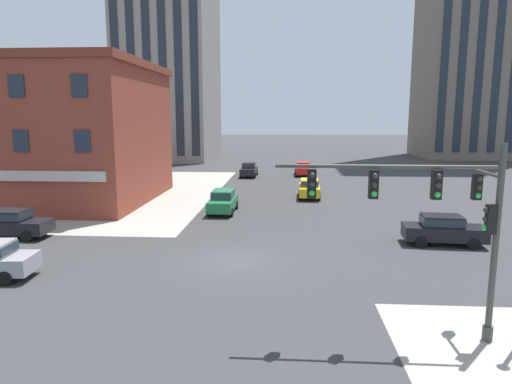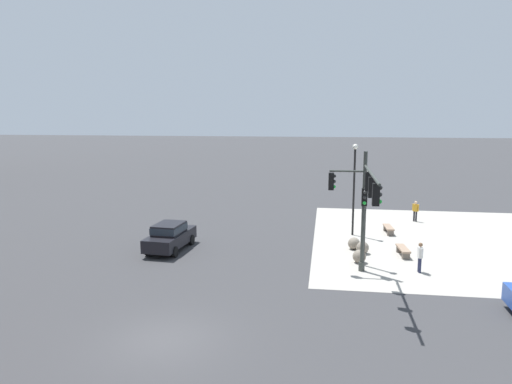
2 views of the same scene
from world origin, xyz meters
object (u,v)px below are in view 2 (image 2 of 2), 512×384
Objects in this scene: bollard_sphere_curb_a at (359,256)px; bench_near_signal at (403,250)px; traffic_signal_main at (363,199)px; pedestrian_at_curb at (415,210)px; car_main_northbound_near at (170,235)px; pedestrian_near_bench at (420,256)px; bollard_sphere_curb_b at (363,248)px; bench_mid_block at (388,229)px; street_lamp_corner_near at (365,206)px; street_lamp_mid_sidewalk at (354,180)px; bollard_sphere_curb_c at (354,243)px.

bollard_sphere_curb_a is 3.15m from bench_near_signal.
traffic_signal_main is 4.37× the size of pedestrian_at_curb.
car_main_northbound_near reaches higher than bench_near_signal.
pedestrian_near_bench is at bearing -98.43° from car_main_northbound_near.
bollard_sphere_curb_b is at bearing -85.38° from car_main_northbound_near.
bollard_sphere_curb_a is at bearing 170.52° from bollard_sphere_curb_b.
bollard_sphere_curb_a is at bearing 156.24° from pedestrian_at_curb.
bollard_sphere_curb_a is at bearing 68.03° from pedestrian_near_bench.
bollard_sphere_curb_b is (4.80, -0.46, -3.78)m from traffic_signal_main.
bench_near_signal is 1.00× the size of bench_mid_block.
street_lamp_corner_near is at bearing -7.34° from traffic_signal_main.
street_lamp_corner_near reaches higher than bollard_sphere_curb_b.
traffic_signal_main is 4.36× the size of pedestrian_near_bench.
bench_mid_block is at bearing -18.98° from bollard_sphere_curb_a.
bollard_sphere_curb_a is 0.12× the size of street_lamp_mid_sidewalk.
bench_mid_block is 1.14× the size of pedestrian_near_bench.
traffic_signal_main is 9.46× the size of bollard_sphere_curb_a.
bench_mid_block is at bearing -71.44° from street_lamp_mid_sidewalk.
traffic_signal_main reaches higher than bench_near_signal.
bollard_sphere_curb_c is at bearing 5.78° from street_lamp_corner_near.
car_main_northbound_near is (1.34, 11.42, -2.40)m from street_lamp_corner_near.
bench_mid_block is (5.36, 0.17, 0.00)m from bench_near_signal.
bollard_sphere_curb_c is 5.05m from pedestrian_near_bench.
street_lamp_mid_sidewalk is at bearing 0.50° from bollard_sphere_curb_a.
traffic_signal_main is 9.46× the size of bollard_sphere_curb_c.
street_lamp_corner_near is 11.75m from car_main_northbound_near.
bollard_sphere_curb_b reaches higher than bench_near_signal.
bench_near_signal is 1.14× the size of pedestrian_at_curb.
pedestrian_at_curb is at bearing -30.80° from bollard_sphere_curb_c.
bollard_sphere_curb_b reaches higher than bench_mid_block.
pedestrian_at_curb is at bearing -26.27° from bollard_sphere_curb_b.
bollard_sphere_curb_b is at bearing 88.00° from bench_near_signal.
bench_near_signal is (1.75, -2.62, -0.05)m from bollard_sphere_curb_a.
bench_near_signal is at bearing 7.47° from pedestrian_near_bench.
bench_mid_block is at bearing -30.38° from bollard_sphere_curb_c.
bollard_sphere_curb_b is 10.47m from pedestrian_at_curb.
street_lamp_corner_near is (-0.44, -0.17, 2.95)m from bollard_sphere_curb_a.
bollard_sphere_curb_b is 0.16× the size of car_main_northbound_near.
traffic_signal_main is 1.55× the size of car_main_northbound_near.
bollard_sphere_curb_b is at bearing -3.35° from street_lamp_corner_near.
bollard_sphere_curb_b is 0.40× the size of bench_near_signal.
car_main_northbound_near is (-0.93, 11.55, 0.55)m from bollard_sphere_curb_b.
traffic_signal_main reaches higher than car_main_northbound_near.
bollard_sphere_curb_a is at bearing 21.26° from street_lamp_corner_near.
street_lamp_mid_sidewalk is at bearing 134.73° from pedestrian_at_curb.
bench_mid_block is 1.14× the size of pedestrian_at_curb.
street_lamp_mid_sidewalk reaches higher than bollard_sphere_curb_c.
bollard_sphere_curb_b is 0.12× the size of street_lamp_mid_sidewalk.
pedestrian_at_curb is at bearing -45.27° from street_lamp_mid_sidewalk.
traffic_signal_main reaches higher than street_lamp_mid_sidewalk.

